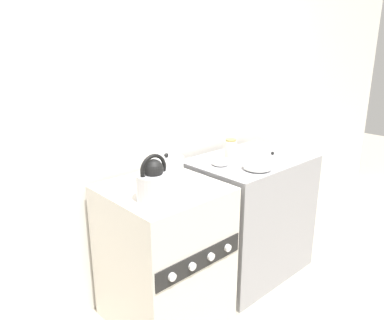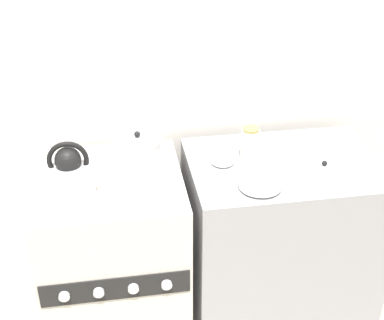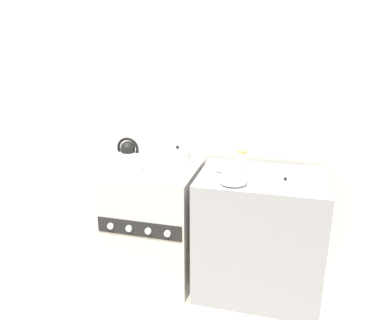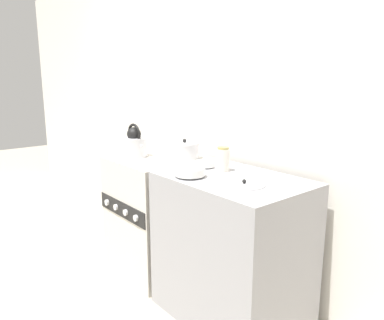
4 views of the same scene
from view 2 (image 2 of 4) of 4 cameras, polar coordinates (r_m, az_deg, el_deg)
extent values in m
cube|color=silver|center=(2.47, -9.91, 10.22)|extent=(7.00, 0.06, 2.50)
cube|color=beige|center=(2.54, -8.22, -10.32)|extent=(0.63, 0.62, 0.87)
cube|color=black|center=(2.24, -8.11, -13.43)|extent=(0.60, 0.01, 0.11)
cylinder|color=silver|center=(2.24, -13.48, -13.97)|extent=(0.04, 0.02, 0.04)
cylinder|color=silver|center=(2.23, -9.92, -13.75)|extent=(0.04, 0.02, 0.04)
cylinder|color=silver|center=(2.23, -6.27, -13.48)|extent=(0.04, 0.02, 0.04)
cylinder|color=silver|center=(2.24, -2.72, -13.16)|extent=(0.04, 0.02, 0.04)
cube|color=#99999E|center=(2.63, 9.18, -8.59)|extent=(0.86, 0.60, 0.88)
cylinder|color=silver|center=(2.16, -12.81, -2.21)|extent=(0.19, 0.19, 0.14)
sphere|color=black|center=(2.11, -13.10, 0.01)|extent=(0.10, 0.10, 0.10)
torus|color=black|center=(2.12, -13.10, -0.02)|extent=(0.16, 0.02, 0.16)
cone|color=silver|center=(2.15, -10.50, -1.55)|extent=(0.09, 0.04, 0.07)
cylinder|color=silver|center=(2.38, -5.77, 1.07)|extent=(0.21, 0.21, 0.10)
cylinder|color=silver|center=(2.36, -5.84, 2.30)|extent=(0.21, 0.21, 0.01)
sphere|color=black|center=(2.35, -5.87, 2.76)|extent=(0.03, 0.03, 0.03)
cylinder|color=white|center=(2.19, 7.25, -2.89)|extent=(0.08, 0.08, 0.01)
cylinder|color=white|center=(2.17, 7.30, -2.28)|extent=(0.18, 0.18, 0.05)
cylinder|color=white|center=(2.35, 3.27, -0.28)|extent=(0.05, 0.05, 0.01)
cylinder|color=white|center=(2.34, 3.29, 0.18)|extent=(0.10, 0.10, 0.04)
cylinder|color=silver|center=(2.37, 6.20, 1.64)|extent=(0.08, 0.08, 0.14)
cylinder|color=#998C4C|center=(2.33, 6.30, 3.26)|extent=(0.07, 0.07, 0.01)
cylinder|color=silver|center=(2.38, 13.91, -0.68)|extent=(0.23, 0.23, 0.01)
sphere|color=black|center=(2.37, 13.96, -0.33)|extent=(0.02, 0.02, 0.02)
camera|label=1|loc=(1.38, -74.58, -11.51)|focal=35.00mm
camera|label=3|loc=(1.03, 97.17, -24.02)|focal=35.00mm
camera|label=4|loc=(2.32, 64.82, -3.66)|focal=35.00mm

